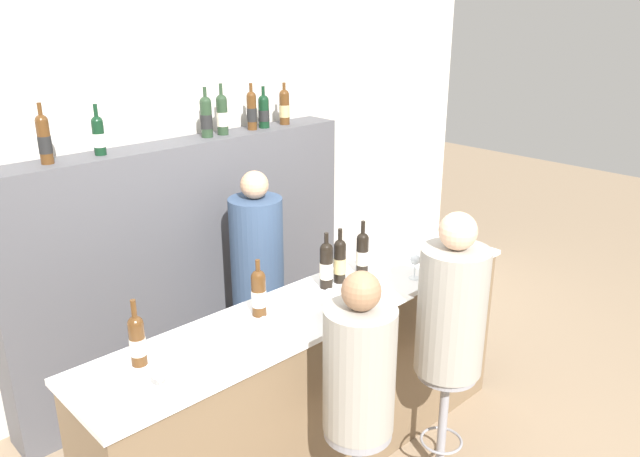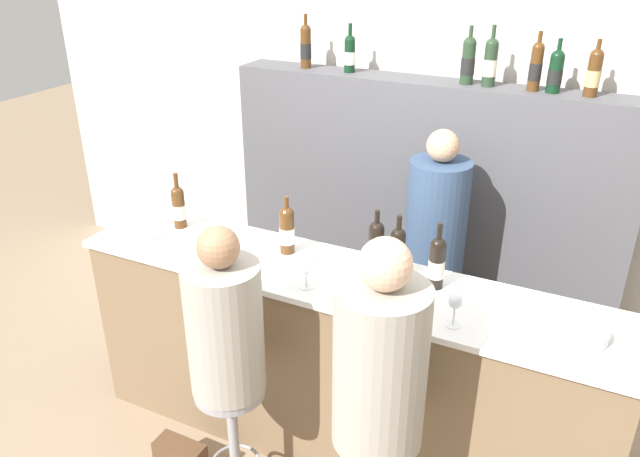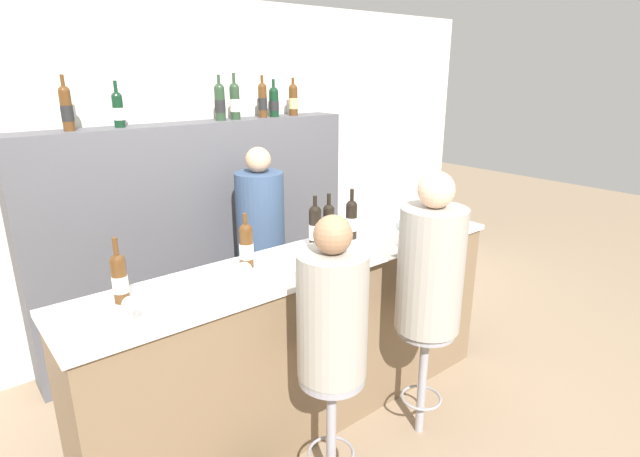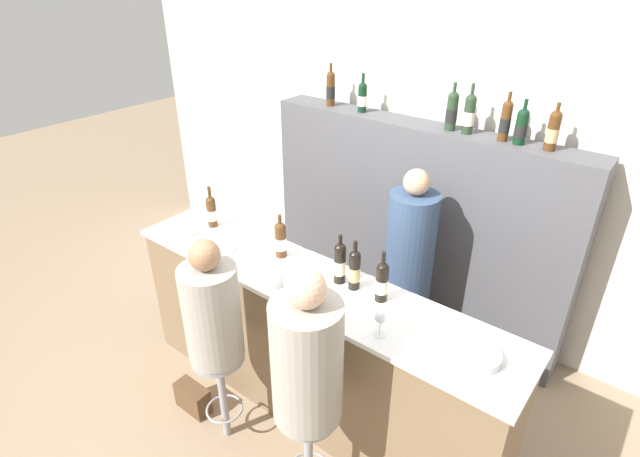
# 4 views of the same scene
# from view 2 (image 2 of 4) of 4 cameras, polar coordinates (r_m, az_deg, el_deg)

# --- Properties ---
(wall_back) EXTENTS (6.40, 0.05, 2.60)m
(wall_back) POSITION_cam_2_polar(r_m,az_deg,el_deg) (4.19, 10.56, 8.18)
(wall_back) COLOR beige
(wall_back) RESTS_ON ground_plane
(bar_counter) EXTENTS (2.71, 0.55, 1.05)m
(bar_counter) POSITION_cam_2_polar(r_m,az_deg,el_deg) (3.26, 1.51, -12.33)
(bar_counter) COLOR brown
(bar_counter) RESTS_ON ground_plane
(back_bar_cabinet) EXTENTS (2.53, 0.28, 1.72)m
(back_bar_cabinet) POSITION_cam_2_polar(r_m,az_deg,el_deg) (4.15, 9.18, 1.54)
(back_bar_cabinet) COLOR #4C4C51
(back_bar_cabinet) RESTS_ON ground_plane
(wine_bottle_counter_0) EXTENTS (0.07, 0.07, 0.31)m
(wine_bottle_counter_0) POSITION_cam_2_polar(r_m,az_deg,el_deg) (3.47, -12.80, 1.99)
(wine_bottle_counter_0) COLOR #4C2D14
(wine_bottle_counter_0) RESTS_ON bar_counter
(wine_bottle_counter_1) EXTENTS (0.08, 0.08, 0.30)m
(wine_bottle_counter_1) POSITION_cam_2_polar(r_m,az_deg,el_deg) (3.12, -3.04, -0.09)
(wine_bottle_counter_1) COLOR #4C2D14
(wine_bottle_counter_1) RESTS_ON bar_counter
(wine_bottle_counter_2) EXTENTS (0.08, 0.08, 0.33)m
(wine_bottle_counter_2) POSITION_cam_2_polar(r_m,az_deg,el_deg) (2.93, 5.13, -1.71)
(wine_bottle_counter_2) COLOR black
(wine_bottle_counter_2) RESTS_ON bar_counter
(wine_bottle_counter_3) EXTENTS (0.07, 0.07, 0.32)m
(wine_bottle_counter_3) POSITION_cam_2_polar(r_m,az_deg,el_deg) (2.90, 7.09, -2.21)
(wine_bottle_counter_3) COLOR black
(wine_bottle_counter_3) RESTS_ON bar_counter
(wine_bottle_counter_4) EXTENTS (0.07, 0.07, 0.32)m
(wine_bottle_counter_4) POSITION_cam_2_polar(r_m,az_deg,el_deg) (2.86, 10.64, -3.04)
(wine_bottle_counter_4) COLOR black
(wine_bottle_counter_4) RESTS_ON bar_counter
(wine_bottle_backbar_0) EXTENTS (0.07, 0.07, 0.34)m
(wine_bottle_backbar_0) POSITION_cam_2_polar(r_m,az_deg,el_deg) (4.16, -1.31, 16.37)
(wine_bottle_backbar_0) COLOR #4C2D14
(wine_bottle_backbar_0) RESTS_ON back_bar_cabinet
(wine_bottle_backbar_1) EXTENTS (0.07, 0.07, 0.30)m
(wine_bottle_backbar_1) POSITION_cam_2_polar(r_m,az_deg,el_deg) (4.03, 2.73, 15.73)
(wine_bottle_backbar_1) COLOR black
(wine_bottle_backbar_1) RESTS_ON back_bar_cabinet
(wine_bottle_backbar_2) EXTENTS (0.08, 0.08, 0.33)m
(wine_bottle_backbar_2) POSITION_cam_2_polar(r_m,az_deg,el_deg) (3.80, 13.40, 14.76)
(wine_bottle_backbar_2) COLOR #233823
(wine_bottle_backbar_2) RESTS_ON back_bar_cabinet
(wine_bottle_backbar_3) EXTENTS (0.08, 0.08, 0.34)m
(wine_bottle_backbar_3) POSITION_cam_2_polar(r_m,az_deg,el_deg) (3.77, 15.31, 14.50)
(wine_bottle_backbar_3) COLOR #233823
(wine_bottle_backbar_3) RESTS_ON back_bar_cabinet
(wine_bottle_backbar_4) EXTENTS (0.07, 0.07, 0.32)m
(wine_bottle_backbar_4) POSITION_cam_2_polar(r_m,az_deg,el_deg) (3.73, 19.14, 13.87)
(wine_bottle_backbar_4) COLOR #4C2D14
(wine_bottle_backbar_4) RESTS_ON back_bar_cabinet
(wine_bottle_backbar_5) EXTENTS (0.08, 0.08, 0.29)m
(wine_bottle_backbar_5) POSITION_cam_2_polar(r_m,az_deg,el_deg) (3.73, 20.74, 13.32)
(wine_bottle_backbar_5) COLOR black
(wine_bottle_backbar_5) RESTS_ON back_bar_cabinet
(wine_bottle_backbar_6) EXTENTS (0.08, 0.08, 0.30)m
(wine_bottle_backbar_6) POSITION_cam_2_polar(r_m,az_deg,el_deg) (3.71, 23.76, 12.94)
(wine_bottle_backbar_6) COLOR #4C2D14
(wine_bottle_backbar_6) RESTS_ON back_bar_cabinet
(wine_glass_0) EXTENTS (0.07, 0.07, 0.14)m
(wine_glass_0) POSITION_cam_2_polar(r_m,az_deg,el_deg) (3.33, -16.19, 0.06)
(wine_glass_0) COLOR silver
(wine_glass_0) RESTS_ON bar_counter
(wine_glass_1) EXTENTS (0.08, 0.08, 0.15)m
(wine_glass_1) POSITION_cam_2_polar(r_m,az_deg,el_deg) (3.01, -8.40, -1.71)
(wine_glass_1) COLOR silver
(wine_glass_1) RESTS_ON bar_counter
(wine_glass_2) EXTENTS (0.08, 0.08, 0.16)m
(wine_glass_2) POSITION_cam_2_polar(r_m,az_deg,el_deg) (2.81, -1.27, -3.45)
(wine_glass_2) COLOR silver
(wine_glass_2) RESTS_ON bar_counter
(wine_glass_3) EXTENTS (0.06, 0.06, 0.15)m
(wine_glass_3) POSITION_cam_2_polar(r_m,az_deg,el_deg) (2.61, 12.26, -6.68)
(wine_glass_3) COLOR silver
(wine_glass_3) RESTS_ON bar_counter
(metal_bowl) EXTENTS (0.21, 0.21, 0.05)m
(metal_bowl) POSITION_cam_2_polar(r_m,az_deg,el_deg) (2.73, 22.73, -8.79)
(metal_bowl) COLOR #B7B7BC
(metal_bowl) RESTS_ON bar_counter
(tasting_menu) EXTENTS (0.21, 0.30, 0.00)m
(tasting_menu) POSITION_cam_2_polar(r_m,az_deg,el_deg) (2.73, 5.67, -7.25)
(tasting_menu) COLOR white
(tasting_menu) RESTS_ON bar_counter
(bar_stool_left) EXTENTS (0.32, 0.32, 0.70)m
(bar_stool_left) POSITION_cam_2_polar(r_m,az_deg,el_deg) (3.00, -8.08, -16.51)
(bar_stool_left) COLOR gray
(bar_stool_left) RESTS_ON ground_plane
(guest_seated_left) EXTENTS (0.33, 0.33, 0.78)m
(guest_seated_left) POSITION_cam_2_polar(r_m,az_deg,el_deg) (2.69, -8.74, -8.56)
(guest_seated_left) COLOR gray
(guest_seated_left) RESTS_ON bar_stool_left
(guest_seated_right) EXTENTS (0.36, 0.36, 0.89)m
(guest_seated_right) POSITION_cam_2_polar(r_m,az_deg,el_deg) (2.39, 5.53, -11.90)
(guest_seated_right) COLOR gray
(guest_seated_right) RESTS_ON bar_stool_right
(bartender) EXTENTS (0.35, 0.35, 1.57)m
(bartender) POSITION_cam_2_polar(r_m,az_deg,el_deg) (3.75, 10.20, -3.64)
(bartender) COLOR #334766
(bartender) RESTS_ON ground_plane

